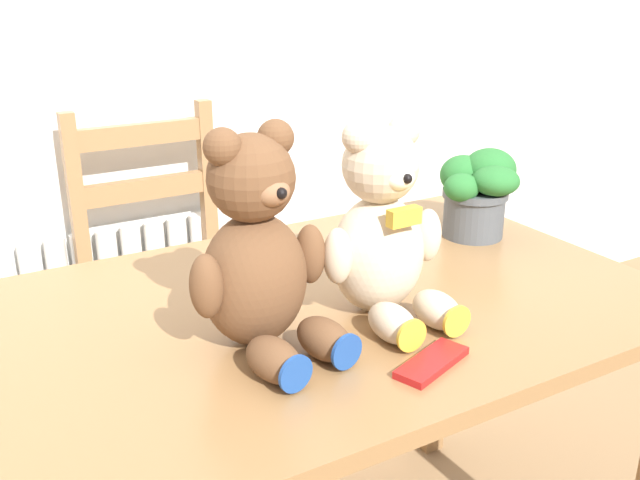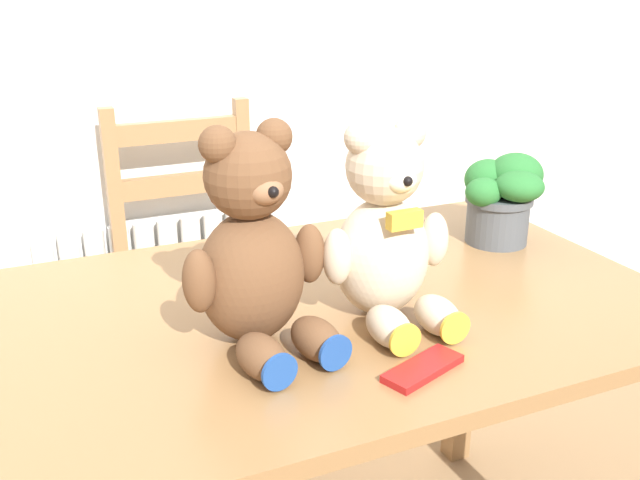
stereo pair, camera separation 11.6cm
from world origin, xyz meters
TOP-DOWN VIEW (x-y plane):
  - radiator at (-0.09, 1.38)m, footprint 0.72×0.10m
  - dining_table at (0.00, 0.40)m, footprint 1.33×0.81m
  - wooden_chair_behind at (-0.01, 1.19)m, footprint 0.42×0.42m
  - teddy_bear_left at (-0.13, 0.31)m, footprint 0.25×0.27m
  - teddy_bear_right at (0.11, 0.31)m, footprint 0.24×0.24m
  - potted_plant at (0.52, 0.53)m, footprint 0.20×0.20m
  - chocolate_bar at (0.07, 0.12)m, footprint 0.15×0.09m

SIDE VIEW (x-z plane):
  - radiator at x=-0.09m, z-range -0.03..0.59m
  - wooden_chair_behind at x=-0.01m, z-range -0.02..0.96m
  - dining_table at x=0.00m, z-range 0.27..1.04m
  - chocolate_bar at x=0.07m, z-range 0.76..0.78m
  - potted_plant at x=0.52m, z-range 0.77..0.97m
  - teddy_bear_right at x=0.11m, z-range 0.74..1.08m
  - teddy_bear_left at x=-0.13m, z-range 0.74..1.10m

